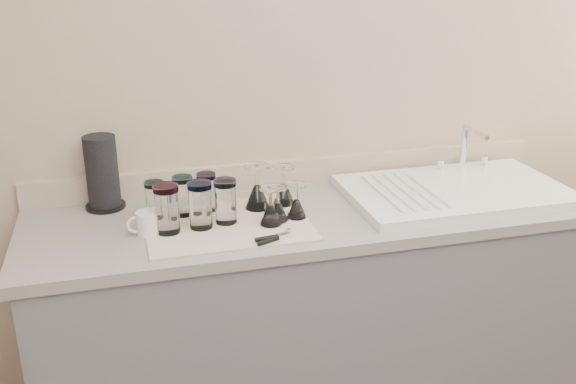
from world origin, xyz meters
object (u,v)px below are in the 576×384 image
object	(u,v)px
tumbler_cyan	(183,195)
goblet_front_left	(271,212)
goblet_extra	(278,209)
can_opener	(274,238)
paper_towel_roll	(102,173)
goblet_back_left	(257,194)
goblet_back_right	(284,191)
tumbler_blue	(200,205)
white_mug	(148,223)
tumbler_teal	(155,200)
goblet_front_right	(297,206)
sink_unit	(455,190)
tumbler_purple	(207,192)
tumbler_lavender	(226,201)
tumbler_magenta	(167,209)

from	to	relation	value
tumbler_cyan	goblet_front_left	distance (m)	0.32
goblet_front_left	goblet_extra	size ratio (longest dim) A/B	1.09
can_opener	paper_towel_roll	distance (m)	0.69
goblet_back_left	goblet_back_right	distance (m)	0.10
goblet_extra	tumbler_blue	bearing A→B (deg)	177.58
white_mug	tumbler_cyan	bearing A→B (deg)	42.99
tumbler_teal	paper_towel_roll	size ratio (longest dim) A/B	0.49
goblet_front_left	goblet_front_right	size ratio (longest dim) A/B	1.09
goblet_front_right	goblet_front_left	bearing A→B (deg)	-161.11
can_opener	tumbler_blue	bearing A→B (deg)	142.06
sink_unit	goblet_back_left	distance (m)	0.76
tumbler_purple	paper_towel_roll	bearing A→B (deg)	158.34
tumbler_teal	tumbler_cyan	world-z (taller)	tumbler_cyan
goblet_front_right	paper_towel_roll	world-z (taller)	paper_towel_roll
tumbler_lavender	goblet_back_left	size ratio (longest dim) A/B	0.95
goblet_back_left	goblet_front_left	distance (m)	0.15
tumbler_blue	white_mug	bearing A→B (deg)	179.26
tumbler_purple	paper_towel_roll	distance (m)	0.38
tumbler_magenta	tumbler_lavender	bearing A→B (deg)	8.51
can_opener	tumbler_purple	bearing A→B (deg)	118.50
sink_unit	tumbler_lavender	xyz separation A→B (m)	(-0.89, -0.04, 0.07)
tumbler_cyan	tumbler_blue	size ratio (longest dim) A/B	0.88
goblet_front_right	can_opener	size ratio (longest dim) A/B	0.98
tumbler_purple	white_mug	world-z (taller)	tumbler_purple
goblet_extra	tumbler_purple	bearing A→B (deg)	144.84
tumbler_lavender	white_mug	size ratio (longest dim) A/B	1.37
tumbler_blue	tumbler_teal	bearing A→B (deg)	139.04
goblet_front_right	tumbler_lavender	bearing A→B (deg)	175.08
can_opener	tumbler_lavender	bearing A→B (deg)	123.70
sink_unit	white_mug	world-z (taller)	sink_unit
tumbler_blue	goblet_back_left	distance (m)	0.25
goblet_front_left	tumbler_teal	bearing A→B (deg)	156.94
tumbler_magenta	goblet_extra	xyz separation A→B (m)	(0.37, -0.00, -0.04)
sink_unit	goblet_front_right	xyz separation A→B (m)	(-0.64, -0.06, 0.03)
tumbler_magenta	white_mug	distance (m)	0.08
goblet_back_left	goblet_extra	size ratio (longest dim) A/B	1.31
goblet_front_left	goblet_extra	distance (m)	0.04
sink_unit	tumbler_magenta	bearing A→B (deg)	-176.21
sink_unit	tumbler_blue	distance (m)	0.98
tumbler_blue	white_mug	size ratio (longest dim) A/B	1.43
tumbler_cyan	tumbler_blue	bearing A→B (deg)	-70.87
tumbler_cyan	goblet_back_left	distance (m)	0.26
paper_towel_roll	tumbler_purple	bearing A→B (deg)	-21.66
white_mug	paper_towel_roll	distance (m)	0.32
tumbler_teal	tumbler_magenta	xyz separation A→B (m)	(0.03, -0.13, 0.02)
goblet_back_left	goblet_extra	xyz separation A→B (m)	(0.04, -0.13, -0.01)
tumbler_magenta	goblet_extra	bearing A→B (deg)	-0.09
goblet_back_left	tumbler_magenta	bearing A→B (deg)	-158.82
goblet_front_left	paper_towel_roll	distance (m)	0.63
tumbler_purple	goblet_front_right	xyz separation A→B (m)	(0.29, -0.15, -0.03)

